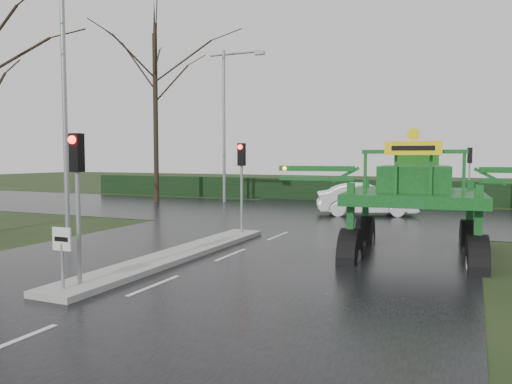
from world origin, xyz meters
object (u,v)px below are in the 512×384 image
at_px(street_light_left_near, 70,82).
at_px(white_sedan, 366,216).
at_px(crop_sprayer, 352,183).
at_px(traffic_signal_mid, 242,168).
at_px(street_light_left_far, 228,112).
at_px(keep_left_sign, 62,248).
at_px(traffic_signal_far, 470,165).
at_px(traffic_signal_near, 77,176).

height_order(street_light_left_near, white_sedan, street_light_left_near).
distance_m(street_light_left_near, crop_sprayer, 12.31).
height_order(traffic_signal_mid, street_light_left_far, street_light_left_far).
relative_size(traffic_signal_mid, white_sedan, 0.71).
relative_size(traffic_signal_mid, street_light_left_far, 0.35).
distance_m(street_light_left_far, white_sedan, 12.20).
distance_m(keep_left_sign, street_light_left_far, 23.11).
xyz_separation_m(street_light_left_near, white_sedan, (9.90, 10.11, -5.99)).
xyz_separation_m(crop_sprayer, white_sedan, (-1.78, 11.17, -2.24)).
relative_size(street_light_left_near, crop_sprayer, 1.18).
relative_size(traffic_signal_far, street_light_left_far, 0.35).
bearing_deg(street_light_left_far, white_sedan, -21.45).
bearing_deg(white_sedan, crop_sprayer, 169.45).
relative_size(keep_left_sign, crop_sprayer, 0.16).
distance_m(traffic_signal_far, street_light_left_near, 20.58).
xyz_separation_m(street_light_left_far, white_sedan, (9.90, -3.89, -5.99)).
distance_m(traffic_signal_near, street_light_left_near, 10.40).
bearing_deg(street_light_left_near, keep_left_sign, -47.41).
xyz_separation_m(street_light_left_far, crop_sprayer, (11.68, -15.05, -3.75)).
xyz_separation_m(keep_left_sign, white_sedan, (3.00, 17.61, -1.06)).
distance_m(street_light_left_far, crop_sprayer, 19.42).
xyz_separation_m(traffic_signal_mid, street_light_left_near, (-6.89, -1.49, 3.40)).
bearing_deg(white_sedan, traffic_signal_far, -70.56).
height_order(keep_left_sign, traffic_signal_near, traffic_signal_near).
distance_m(traffic_signal_near, crop_sprayer, 7.65).
xyz_separation_m(traffic_signal_near, white_sedan, (3.00, 17.12, -2.59)).
bearing_deg(traffic_signal_far, traffic_signal_mid, 58.07).
height_order(crop_sprayer, white_sedan, crop_sprayer).
bearing_deg(keep_left_sign, traffic_signal_near, 90.00).
height_order(traffic_signal_mid, traffic_signal_far, same).
bearing_deg(traffic_signal_mid, street_light_left_far, 118.86).
bearing_deg(traffic_signal_near, street_light_left_far, 108.17).
bearing_deg(keep_left_sign, traffic_signal_far, 70.07).
distance_m(street_light_left_near, white_sedan, 15.36).
distance_m(traffic_signal_mid, crop_sprayer, 5.43).
bearing_deg(street_light_left_far, crop_sprayer, -52.20).
bearing_deg(street_light_left_far, traffic_signal_far, 0.03).
relative_size(crop_sprayer, white_sedan, 1.69).
distance_m(traffic_signal_near, street_light_left_far, 22.37).
xyz_separation_m(keep_left_sign, crop_sprayer, (4.78, 6.45, 1.18)).
xyz_separation_m(traffic_signal_near, traffic_signal_far, (7.80, 21.02, 0.00)).
relative_size(traffic_signal_far, white_sedan, 0.71).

